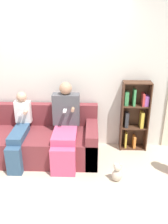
# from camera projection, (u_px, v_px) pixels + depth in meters

# --- Properties ---
(ground_plane) EXTENTS (14.00, 14.00, 0.00)m
(ground_plane) POSITION_uv_depth(u_px,v_px,m) (45.00, 174.00, 3.59)
(ground_plane) COLOR beige
(back_wall) EXTENTS (10.00, 0.06, 2.55)m
(back_wall) POSITION_uv_depth(u_px,v_px,m) (51.00, 76.00, 4.00)
(back_wall) COLOR silver
(back_wall) RESTS_ON ground_plane
(couch) EXTENTS (2.18, 0.85, 0.83)m
(couch) POSITION_uv_depth(u_px,v_px,m) (32.00, 141.00, 3.97)
(couch) COLOR maroon
(couch) RESTS_ON ground_plane
(adult_seated) EXTENTS (0.43, 0.80, 1.26)m
(adult_seated) POSITION_uv_depth(u_px,v_px,m) (65.00, 124.00, 3.73)
(adult_seated) COLOR #DB4C75
(adult_seated) RESTS_ON ground_plane
(child_seated) EXTENTS (0.26, 0.83, 1.08)m
(child_seated) POSITION_uv_depth(u_px,v_px,m) (19.00, 130.00, 3.75)
(child_seated) COLOR #335170
(child_seated) RESTS_ON ground_plane
(bookshelf) EXTENTS (0.46, 0.23, 1.23)m
(bookshelf) POSITION_uv_depth(u_px,v_px,m) (134.00, 115.00, 4.09)
(bookshelf) COLOR #4C2D1E
(bookshelf) RESTS_ON ground_plane
(teddy_bear) EXTENTS (0.15, 0.12, 0.30)m
(teddy_bear) POSITION_uv_depth(u_px,v_px,m) (117.00, 173.00, 3.40)
(teddy_bear) COLOR beige
(teddy_bear) RESTS_ON ground_plane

